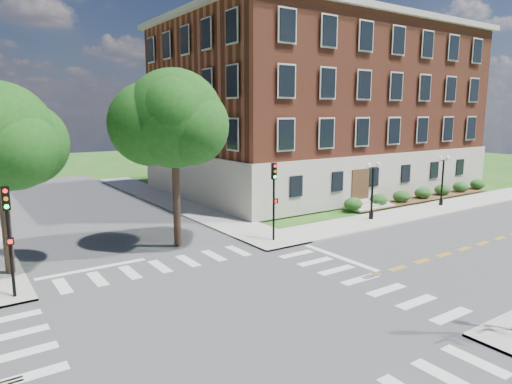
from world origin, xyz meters
TOP-DOWN VIEW (x-y plane):
  - ground at (0.00, 0.00)m, footprint 160.00×160.00m
  - road_ew at (0.00, 0.00)m, footprint 90.00×12.00m
  - road_ns at (0.00, 0.00)m, footprint 12.00×90.00m
  - sidewalk_ne at (15.38, 15.38)m, footprint 34.00×34.00m
  - crosswalk_east at (7.20, 0.00)m, footprint 2.20×10.20m
  - stop_bar_east at (8.80, 3.00)m, footprint 0.40×5.50m
  - main_building at (24.00, 21.99)m, footprint 30.60×22.40m
  - shrub_row at (27.00, 10.80)m, footprint 18.00×2.00m
  - tree_d at (2.33, 10.05)m, footprint 5.68×5.68m
  - traffic_signal_ne at (7.64, 7.56)m, footprint 0.38×0.45m
  - traffic_signal_nw at (-6.80, 6.79)m, footprint 0.32×0.35m
  - twin_lamp_west at (17.00, 8.03)m, footprint 1.36×0.36m
  - twin_lamp_east at (25.82, 8.14)m, footprint 1.36×0.36m

SIDE VIEW (x-z plane):
  - ground at x=0.00m, z-range 0.00..0.00m
  - crosswalk_east at x=7.20m, z-range -0.01..0.01m
  - stop_bar_east at x=8.80m, z-range 0.00..0.00m
  - shrub_row at x=27.00m, z-range -0.65..0.65m
  - road_ew at x=0.00m, z-range 0.00..0.01m
  - road_ns at x=0.00m, z-range 0.00..0.01m
  - sidewalk_ne at x=15.38m, z-range 0.00..0.12m
  - twin_lamp_west at x=17.00m, z-range 0.41..4.64m
  - twin_lamp_east at x=25.82m, z-range 0.41..4.64m
  - traffic_signal_ne at x=7.64m, z-range 0.79..5.59m
  - traffic_signal_nw at x=-6.80m, z-range 0.79..5.59m
  - tree_d at x=2.33m, z-range 2.41..12.71m
  - main_building at x=24.00m, z-range 0.09..16.59m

